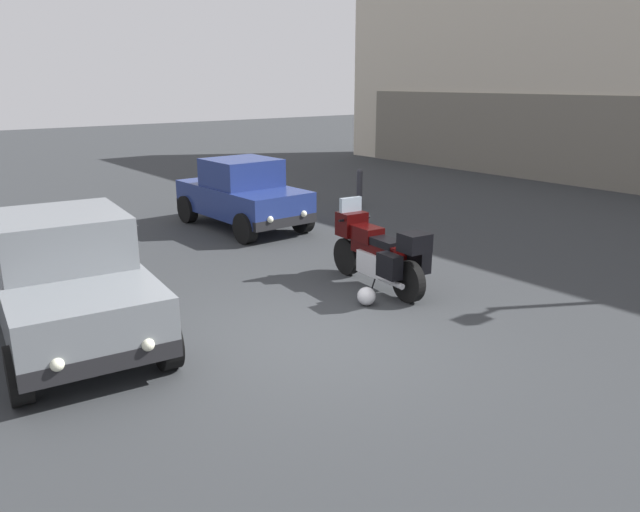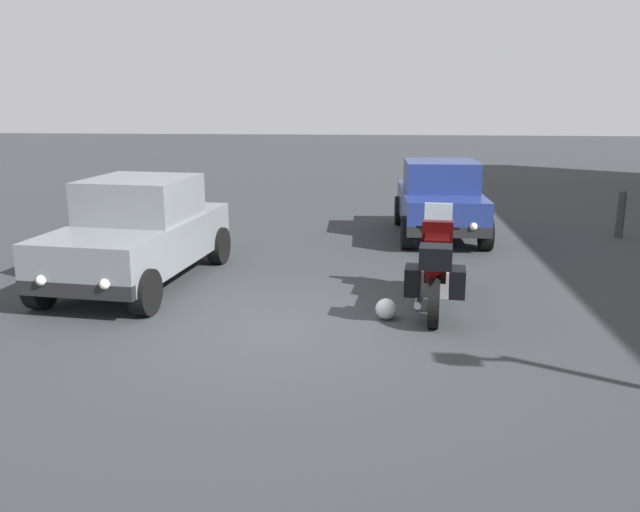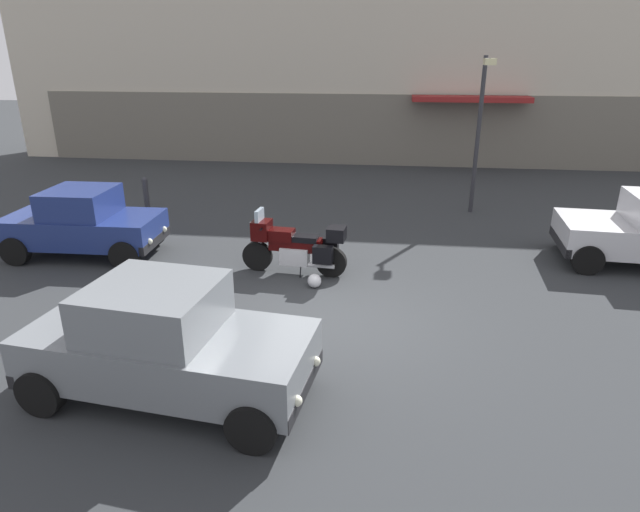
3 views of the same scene
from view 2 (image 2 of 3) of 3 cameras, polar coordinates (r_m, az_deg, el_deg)
The scene contains 6 objects.
ground_plane at distance 8.72m, azimuth -3.67°, elevation -6.15°, with size 80.00×80.00×0.00m, color #2D3033.
motorcycle at distance 9.46m, azimuth 9.63°, elevation -0.80°, with size 2.26×0.84×1.36m.
helmet at distance 9.09m, azimuth 5.52°, elevation -4.41°, with size 0.28×0.28×0.28m, color silver.
car_hatchback_near at distance 10.97m, azimuth -14.86°, elevation 1.92°, with size 4.00×2.19×1.64m.
car_compact_side at distance 14.32m, azimuth 9.97°, elevation 4.66°, with size 3.50×1.76×1.56m.
bollard_curbside at distance 15.33m, azimuth 23.80°, elevation 3.37°, with size 0.16×0.16×1.00m.
Camera 2 is at (8.12, 1.20, 2.94)m, focal length 38.38 mm.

